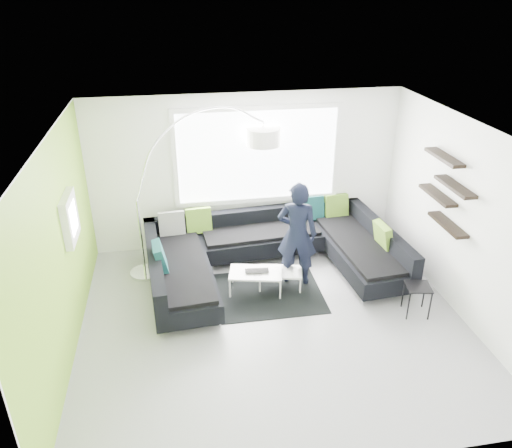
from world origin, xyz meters
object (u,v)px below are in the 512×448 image
Objects in this scene: arc_lamp at (137,201)px; side_table at (416,300)px; person at (297,234)px; sectional_sofa at (273,256)px; laptop at (257,273)px; coffee_table at (268,279)px.

arc_lamp reaches higher than side_table.
arc_lamp is 2.58m from person.
laptop is (-0.34, -0.45, -0.02)m from sectional_sofa.
laptop is (-2.22, 0.93, 0.12)m from side_table.
arc_lamp is (-2.11, 0.41, 0.97)m from sectional_sofa.
side_table is 2.41m from laptop.
sectional_sofa reaches higher than side_table.
person is at bearing 143.01° from side_table.
coffee_table is 0.39× the size of arc_lamp.
coffee_table is at bearing 36.22° from person.
sectional_sofa is at bearing -22.79° from arc_lamp.
side_table is (2.03, -1.01, 0.06)m from coffee_table.
arc_lamp reaches higher than sectional_sofa.
person is (0.34, -0.22, 0.49)m from sectional_sofa.
coffee_table is 2.27m from side_table.
coffee_table is 0.86m from person.
coffee_table is 2.42m from arc_lamp.
arc_lamp is at bearing 164.41° from sectional_sofa.
side_table is 0.27× the size of person.
sectional_sofa reaches higher than laptop.
arc_lamp is at bearing 155.86° from side_table.
side_table is at bearing 162.13° from person.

